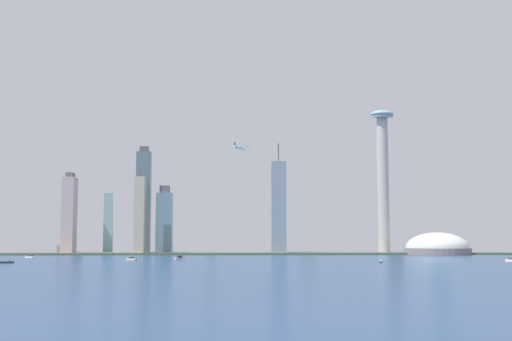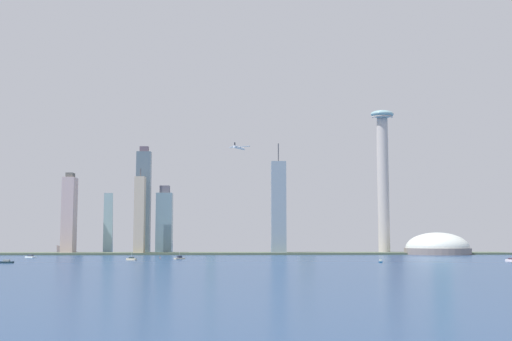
{
  "view_description": "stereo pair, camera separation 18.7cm",
  "coord_description": "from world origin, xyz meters",
  "px_view_note": "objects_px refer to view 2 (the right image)",
  "views": [
    {
      "loc": [
        -24.75,
        -481.69,
        26.7
      ],
      "look_at": [
        12.55,
        472.8,
        124.39
      ],
      "focal_mm": 45.25,
      "sensor_mm": 36.0,
      "label": 1
    },
    {
      "loc": [
        -24.57,
        -481.7,
        26.7
      ],
      "look_at": [
        12.55,
        472.8,
        124.39
      ],
      "focal_mm": 45.25,
      "sensor_mm": 36.0,
      "label": 2
    }
  ],
  "objects_px": {
    "observation_tower": "(383,160)",
    "skyscraper_9": "(140,215)",
    "channel_buoy_0": "(160,257)",
    "skyscraper_5": "(164,222)",
    "boat_2": "(381,261)",
    "skyscraper_10": "(279,208)",
    "boat_5": "(131,259)",
    "boat_4": "(179,258)",
    "airplane": "(240,148)",
    "boat_0": "(7,262)",
    "skyscraper_2": "(211,208)",
    "boat_3": "(31,257)",
    "stadium_dome": "(437,249)",
    "skyscraper_7": "(306,231)",
    "skyscraper_12": "(69,215)",
    "skyscraper_3": "(109,223)",
    "skyscraper_8": "(77,235)",
    "skyscraper_11": "(144,220)",
    "skyscraper_0": "(393,221)",
    "boat_1": "(511,260)",
    "skyscraper_1": "(440,202)",
    "skyscraper_6": "(63,233)",
    "skyscraper_4": "(143,202)"
  },
  "relations": [
    {
      "from": "observation_tower",
      "to": "skyscraper_9",
      "type": "distance_m",
      "value": 379.62
    },
    {
      "from": "channel_buoy_0",
      "to": "skyscraper_5",
      "type": "bearing_deg",
      "value": 94.42
    },
    {
      "from": "observation_tower",
      "to": "skyscraper_5",
      "type": "bearing_deg",
      "value": 177.9
    },
    {
      "from": "observation_tower",
      "to": "boat_2",
      "type": "relative_size",
      "value": 41.37
    },
    {
      "from": "skyscraper_10",
      "to": "boat_5",
      "type": "relative_size",
      "value": 13.51
    },
    {
      "from": "skyscraper_5",
      "to": "boat_4",
      "type": "bearing_deg",
      "value": -79.66
    },
    {
      "from": "boat_2",
      "to": "airplane",
      "type": "relative_size",
      "value": 0.24
    },
    {
      "from": "boat_0",
      "to": "boat_2",
      "type": "distance_m",
      "value": 376.58
    },
    {
      "from": "skyscraper_2",
      "to": "observation_tower",
      "type": "bearing_deg",
      "value": -9.01
    },
    {
      "from": "skyscraper_10",
      "to": "boat_3",
      "type": "relative_size",
      "value": 10.06
    },
    {
      "from": "stadium_dome",
      "to": "skyscraper_7",
      "type": "distance_m",
      "value": 217.56
    },
    {
      "from": "skyscraper_7",
      "to": "skyscraper_12",
      "type": "xyz_separation_m",
      "value": [
        -368.38,
        -81.67,
        23.16
      ]
    },
    {
      "from": "skyscraper_3",
      "to": "channel_buoy_0",
      "type": "distance_m",
      "value": 236.69
    },
    {
      "from": "skyscraper_8",
      "to": "skyscraper_11",
      "type": "xyz_separation_m",
      "value": [
        108.27,
        1.71,
        24.28
      ]
    },
    {
      "from": "skyscraper_0",
      "to": "airplane",
      "type": "relative_size",
      "value": 3.17
    },
    {
      "from": "boat_5",
      "to": "skyscraper_8",
      "type": "bearing_deg",
      "value": 137.23
    },
    {
      "from": "skyscraper_7",
      "to": "skyscraper_10",
      "type": "distance_m",
      "value": 119.87
    },
    {
      "from": "stadium_dome",
      "to": "skyscraper_2",
      "type": "xyz_separation_m",
      "value": [
        -335.98,
        78.47,
        62.08
      ]
    },
    {
      "from": "skyscraper_0",
      "to": "skyscraper_2",
      "type": "relative_size",
      "value": 0.74
    },
    {
      "from": "boat_0",
      "to": "channel_buoy_0",
      "type": "height_order",
      "value": "boat_0"
    },
    {
      "from": "skyscraper_2",
      "to": "boat_1",
      "type": "xyz_separation_m",
      "value": [
        328.51,
        -346.62,
        -69.25
      ]
    },
    {
      "from": "skyscraper_3",
      "to": "skyscraper_8",
      "type": "distance_m",
      "value": 82.85
    },
    {
      "from": "skyscraper_5",
      "to": "skyscraper_10",
      "type": "xyz_separation_m",
      "value": [
        173.1,
        -31.5,
        20.97
      ]
    },
    {
      "from": "observation_tower",
      "to": "channel_buoy_0",
      "type": "distance_m",
      "value": 393.31
    },
    {
      "from": "boat_1",
      "to": "boat_3",
      "type": "bearing_deg",
      "value": 62.1
    },
    {
      "from": "skyscraper_11",
      "to": "boat_1",
      "type": "bearing_deg",
      "value": -41.66
    },
    {
      "from": "stadium_dome",
      "to": "boat_3",
      "type": "bearing_deg",
      "value": -167.54
    },
    {
      "from": "skyscraper_1",
      "to": "skyscraper_12",
      "type": "bearing_deg",
      "value": -176.62
    },
    {
      "from": "skyscraper_6",
      "to": "boat_2",
      "type": "relative_size",
      "value": 8.29
    },
    {
      "from": "airplane",
      "to": "skyscraper_9",
      "type": "bearing_deg",
      "value": 130.43
    },
    {
      "from": "skyscraper_6",
      "to": "skyscraper_9",
      "type": "height_order",
      "value": "skyscraper_9"
    },
    {
      "from": "skyscraper_2",
      "to": "skyscraper_6",
      "type": "xyz_separation_m",
      "value": [
        -232.73,
        7.35,
        -38.23
      ]
    },
    {
      "from": "observation_tower",
      "to": "boat_3",
      "type": "distance_m",
      "value": 529.81
    },
    {
      "from": "skyscraper_1",
      "to": "skyscraper_10",
      "type": "bearing_deg",
      "value": -168.33
    },
    {
      "from": "skyscraper_4",
      "to": "airplane",
      "type": "distance_m",
      "value": 168.33
    },
    {
      "from": "boat_2",
      "to": "skyscraper_2",
      "type": "bearing_deg",
      "value": 28.88
    },
    {
      "from": "skyscraper_9",
      "to": "skyscraper_11",
      "type": "distance_m",
      "value": 114.86
    },
    {
      "from": "skyscraper_7",
      "to": "skyscraper_11",
      "type": "distance_m",
      "value": 268.43
    },
    {
      "from": "boat_1",
      "to": "airplane",
      "type": "xyz_separation_m",
      "value": [
        -284.2,
        303.08,
        160.56
      ]
    },
    {
      "from": "skyscraper_3",
      "to": "boat_4",
      "type": "xyz_separation_m",
      "value": [
        129.82,
        -249.56,
        -46.57
      ]
    },
    {
      "from": "observation_tower",
      "to": "skyscraper_12",
      "type": "bearing_deg",
      "value": 179.87
    },
    {
      "from": "airplane",
      "to": "skyscraper_4",
      "type": "bearing_deg",
      "value": 117.98
    },
    {
      "from": "skyscraper_4",
      "to": "boat_0",
      "type": "height_order",
      "value": "skyscraper_4"
    },
    {
      "from": "skyscraper_5",
      "to": "boat_3",
      "type": "distance_m",
      "value": 231.51
    },
    {
      "from": "boat_3",
      "to": "skyscraper_12",
      "type": "bearing_deg",
      "value": 127.59
    },
    {
      "from": "skyscraper_5",
      "to": "skyscraper_6",
      "type": "bearing_deg",
      "value": 167.1
    },
    {
      "from": "stadium_dome",
      "to": "airplane",
      "type": "bearing_deg",
      "value": 173.17
    },
    {
      "from": "skyscraper_3",
      "to": "boat_3",
      "type": "distance_m",
      "value": 206.81
    },
    {
      "from": "stadium_dome",
      "to": "boat_4",
      "type": "height_order",
      "value": "stadium_dome"
    },
    {
      "from": "skyscraper_10",
      "to": "boat_2",
      "type": "relative_size",
      "value": 21.21
    }
  ]
}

